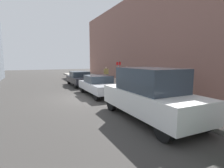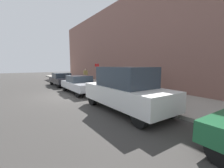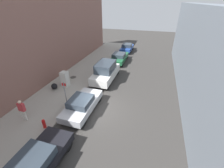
{
  "view_description": "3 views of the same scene",
  "coord_description": "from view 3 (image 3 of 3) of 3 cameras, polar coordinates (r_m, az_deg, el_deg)",
  "views": [
    {
      "loc": [
        3.31,
        11.1,
        2.47
      ],
      "look_at": [
        -1.1,
        1.77,
        1.08
      ],
      "focal_mm": 28.0,
      "sensor_mm": 36.0,
      "label": 1
    },
    {
      "loc": [
        3.42,
        10.94,
        2.26
      ],
      "look_at": [
        -1.86,
        3.08,
        1.06
      ],
      "focal_mm": 24.0,
      "sensor_mm": 36.0,
      "label": 2
    },
    {
      "loc": [
        4.02,
        -9.27,
        8.1
      ],
      "look_at": [
        0.11,
        3.58,
        0.6
      ],
      "focal_mm": 24.0,
      "sensor_mm": 36.0,
      "label": 3
    }
  ],
  "objects": [
    {
      "name": "manhole_cover",
      "position": [
        18.31,
        -14.55,
        2.52
      ],
      "size": [
        0.7,
        0.7,
        0.02
      ],
      "primitive_type": "cylinder",
      "color": "#47443F",
      "rests_on": "sidewalk_slab"
    },
    {
      "name": "parked_hatchback_blue",
      "position": [
        27.83,
        5.74,
        13.67
      ],
      "size": [
        1.76,
        4.2,
        1.43
      ],
      "color": "#23479E",
      "rests_on": "ground"
    },
    {
      "name": "building_facade_across",
      "position": [
        10.71,
        33.61,
        1.11
      ],
      "size": [
        1.53,
        37.4,
        7.87
      ],
      "primitive_type": "cube",
      "color": "slate",
      "rests_on": "ground"
    },
    {
      "name": "parked_sedan_silver",
      "position": [
        12.52,
        -11.31,
        -7.55
      ],
      "size": [
        1.87,
        4.44,
        1.4
      ],
      "color": "silver",
      "rests_on": "ground"
    },
    {
      "name": "fire_hydrant",
      "position": [
        11.89,
        -24.5,
        -13.51
      ],
      "size": [
        0.22,
        0.22,
        0.74
      ],
      "color": "red",
      "rests_on": "sidewalk_slab"
    },
    {
      "name": "trash_bag",
      "position": [
        16.32,
        -21.13,
        -0.83
      ],
      "size": [
        0.62,
        0.62,
        0.62
      ],
      "primitive_type": "sphere",
      "color": "black",
      "rests_on": "sidewalk_slab"
    },
    {
      "name": "discarded_refrigerator",
      "position": [
        16.38,
        -17.5,
        1.89
      ],
      "size": [
        0.66,
        0.71,
        1.59
      ],
      "color": "silver",
      "rests_on": "sidewalk_slab"
    },
    {
      "name": "pedestrian_walking_far",
      "position": [
        12.88,
        -31.09,
        -8.12
      ],
      "size": [
        0.51,
        0.23,
        1.75
      ],
      "rotation": [
        0.0,
        0.0,
        2.58
      ],
      "color": "beige",
      "rests_on": "sidewalk_slab"
    },
    {
      "name": "parked_sedan_dark",
      "position": [
        9.67,
        -26.78,
        -24.94
      ],
      "size": [
        1.89,
        4.32,
        1.4
      ],
      "color": "black",
      "rests_on": "ground"
    },
    {
      "name": "parked_sedan_green",
      "position": [
        22.56,
        2.73,
        10.1
      ],
      "size": [
        1.9,
        4.68,
        1.41
      ],
      "color": "#1E6038",
      "rests_on": "ground"
    },
    {
      "name": "street_sign_post",
      "position": [
        12.9,
        -17.4,
        -3.32
      ],
      "size": [
        0.36,
        0.07,
        2.29
      ],
      "color": "slate",
      "rests_on": "sidewalk_slab"
    },
    {
      "name": "parked_van_white",
      "position": [
        16.98,
        -2.44,
        4.75
      ],
      "size": [
        2.01,
        5.01,
        2.17
      ],
      "color": "silver",
      "rests_on": "ground"
    },
    {
      "name": "ground_plane",
      "position": [
        12.95,
        -5.15,
        -9.69
      ],
      "size": [
        80.0,
        80.0,
        0.0
      ],
      "primitive_type": "plane",
      "color": "#383533"
    },
    {
      "name": "building_facade_near",
      "position": [
        15.52,
        -35.03,
        11.13
      ],
      "size": [
        2.29,
        39.6,
        9.27
      ],
      "primitive_type": "cube",
      "color": "#7F564C",
      "rests_on": "ground"
    },
    {
      "name": "sidewalk_slab",
      "position": [
        14.97,
        -21.78,
        -5.58
      ],
      "size": [
        4.43,
        44.0,
        0.16
      ],
      "primitive_type": "cube",
      "color": "#9E998E",
      "rests_on": "ground"
    }
  ]
}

